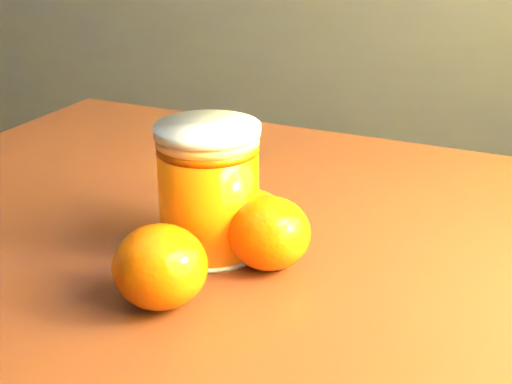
% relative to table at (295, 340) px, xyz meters
% --- Properties ---
extents(kitchen_counter, '(3.15, 0.60, 0.90)m').
position_rel_table_xyz_m(kitchen_counter, '(-1.01, 1.42, -0.18)').
color(kitchen_counter, '#48474C').
rests_on(kitchen_counter, ground).
extents(table, '(1.02, 0.75, 0.73)m').
position_rel_table_xyz_m(table, '(0.00, 0.00, 0.00)').
color(table, brown).
rests_on(table, ground).
extents(juice_glass, '(0.09, 0.09, 0.11)m').
position_rel_table_xyz_m(juice_glass, '(-0.08, -0.02, 0.15)').
color(juice_glass, '#F85E04').
rests_on(juice_glass, table).
extents(orange_front, '(0.08, 0.08, 0.06)m').
position_rel_table_xyz_m(orange_front, '(-0.02, -0.03, 0.12)').
color(orange_front, '#DC5804').
rests_on(orange_front, table).
extents(orange_back, '(0.09, 0.09, 0.06)m').
position_rel_table_xyz_m(orange_back, '(-0.04, -0.02, 0.12)').
color(orange_back, '#DC5804').
rests_on(orange_back, table).
extents(orange_extra, '(0.10, 0.10, 0.06)m').
position_rel_table_xyz_m(orange_extra, '(-0.07, -0.12, 0.13)').
color(orange_extra, '#DC5804').
rests_on(orange_extra, table).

